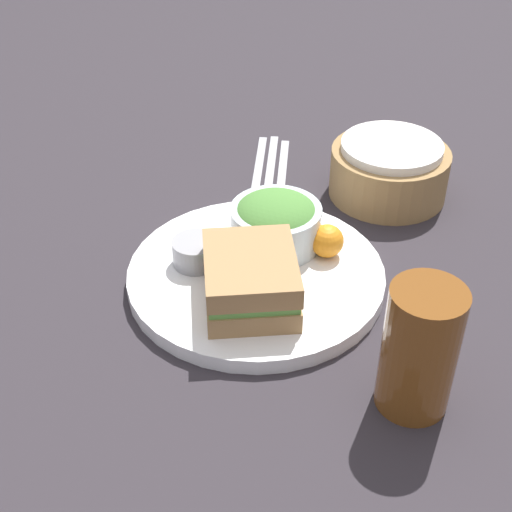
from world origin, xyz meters
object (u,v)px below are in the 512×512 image
dressing_cup (195,252)px  knife (271,165)px  sandwich (250,279)px  plate (256,276)px  salad_bowl (276,221)px  bread_basket (389,170)px  fork (259,164)px  spoon (283,165)px  drink_glass (419,350)px

dressing_cup → knife: 0.28m
dressing_cup → knife: size_ratio=0.29×
sandwich → knife: size_ratio=0.71×
plate → knife: size_ratio=1.64×
salad_bowl → bread_basket: bearing=120.0°
fork → spoon: size_ratio=1.11×
drink_glass → fork: size_ratio=0.78×
bread_basket → spoon: bearing=-130.0°
bread_basket → fork: bread_basket is taller
plate → fork: (-0.27, 0.06, -0.01)m
dressing_cup → knife: (-0.24, 0.15, -0.03)m
fork → drink_glass: bearing=-157.7°
drink_glass → spoon: bearing=-178.5°
plate → knife: bearing=163.2°
drink_glass → spoon: 0.48m
dressing_cup → spoon: dressing_cup is taller
sandwich → fork: sandwich is taller
plate → drink_glass: 0.25m
sandwich → spoon: sandwich is taller
drink_glass → fork: bearing=-174.5°
dressing_cup → bread_basket: bearing=113.8°
plate → fork: bearing=166.9°
bread_basket → knife: bearing=-127.7°
salad_bowl → fork: salad_bowl is taller
plate → salad_bowl: (-0.05, 0.03, 0.04)m
fork → knife: size_ratio=0.95×
salad_bowl → dressing_cup: (0.02, -0.10, -0.02)m
plate → salad_bowl: salad_bowl is taller
fork → knife: bearing=-90.0°
fork → spoon: same height
knife → salad_bowl: bearing=-174.9°
dressing_cup → fork: size_ratio=0.31×
sandwich → spoon: (-0.31, 0.12, -0.05)m
bread_basket → fork: size_ratio=0.93×
salad_bowl → spoon: size_ratio=0.70×
spoon → fork: bearing=90.0°
salad_bowl → spoon: (-0.21, 0.06, -0.05)m
plate → dressing_cup: bearing=-112.6°
sandwich → bread_basket: (-0.21, 0.24, -0.01)m
salad_bowl → spoon: bearing=163.6°
sandwich → salad_bowl: 0.11m
dressing_cup → spoon: 0.29m
salad_bowl → dressing_cup: 0.11m
plate → dressing_cup: size_ratio=5.61×
salad_bowl → spoon: 0.23m
salad_bowl → bread_basket: 0.22m
dressing_cup → drink_glass: 0.30m
plate → sandwich: (0.05, -0.02, 0.04)m
drink_glass → bread_basket: bearing=163.0°
fork → spoon: (0.01, 0.03, 0.00)m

